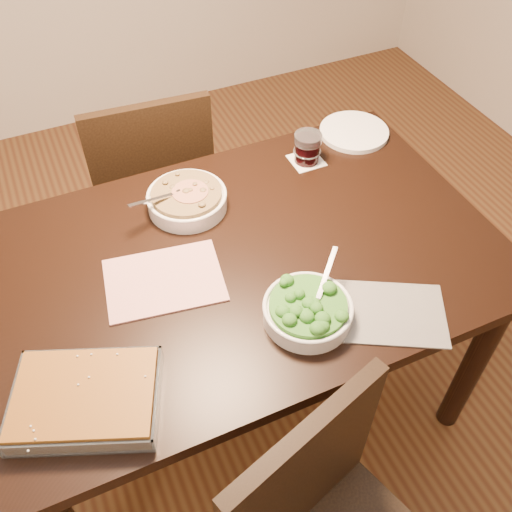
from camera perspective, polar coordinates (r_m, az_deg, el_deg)
ground at (r=2.14m, az=-1.12°, el=-13.79°), size 4.00×4.00×0.00m
table at (r=1.60m, az=-1.46°, el=-2.32°), size 1.40×0.90×0.75m
magazine_a at (r=1.49m, az=-9.18°, el=-2.40°), size 0.33×0.26×0.01m
magazine_b at (r=1.44m, az=13.21°, el=-5.57°), size 0.33×0.30×0.00m
coaster at (r=1.84m, az=5.06°, el=9.49°), size 0.10×0.10×0.00m
stew_bowl at (r=1.66m, az=-6.92°, el=5.68°), size 0.25×0.23×0.09m
broccoli_bowl at (r=1.38m, az=5.19°, el=-5.41°), size 0.22×0.22×0.09m
baking_dish at (r=1.30m, az=-16.65°, el=-13.50°), size 0.37×0.33×0.06m
wine_tumbler at (r=1.81m, az=5.16°, el=10.78°), size 0.09×0.09×0.10m
dinner_plate at (r=1.98m, az=9.77°, el=12.14°), size 0.23×0.23×0.02m
chair_far at (r=2.18m, az=-10.32°, el=7.24°), size 0.45×0.45×0.90m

